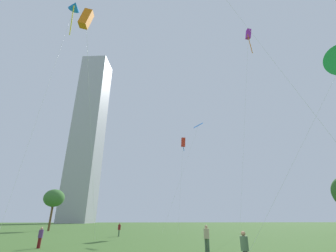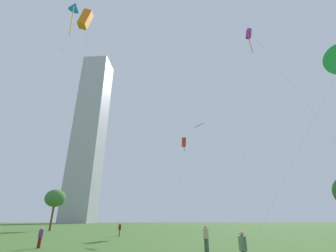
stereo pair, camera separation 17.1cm
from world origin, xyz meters
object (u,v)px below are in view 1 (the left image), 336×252
person_standing_4 (207,236)px  kite_flying_5 (183,142)px  person_standing_0 (119,229)px  park_tree_1 (54,198)px  distant_highrise_0 (88,132)px  kite_flying_6 (198,125)px  person_standing_3 (40,236)px  kite_flying_7 (86,19)px  person_standing_2 (245,247)px  kite_flying_0 (248,35)px  kite_flying_2 (75,7)px

person_standing_4 → kite_flying_5: (2.17, 25.07, 15.25)m
person_standing_0 → park_tree_1: 22.19m
distant_highrise_0 → kite_flying_5: bearing=-55.6°
person_standing_4 → distant_highrise_0: 125.67m
kite_flying_6 → person_standing_3: bearing=-132.3°
kite_flying_6 → kite_flying_7: (-14.70, -25.55, -1.23)m
kite_flying_7 → distant_highrise_0: 120.35m
person_standing_2 → person_standing_4: bearing=1.7°
person_standing_3 → distant_highrise_0: size_ratio=0.02×
kite_flying_6 → distant_highrise_0: 102.20m
person_standing_2 → person_standing_3: person_standing_2 is taller
kite_flying_0 → park_tree_1: size_ratio=3.84×
kite_flying_2 → kite_flying_7: (3.53, -5.16, -7.20)m
kite_flying_2 → park_tree_1: 36.08m
kite_flying_7 → person_standing_2: bearing=-17.2°
person_standing_0 → person_standing_4: size_ratio=0.94×
person_standing_3 → kite_flying_5: kite_flying_5 is taller
kite_flying_6 → park_tree_1: 32.02m
kite_flying_0 → kite_flying_6: (-5.49, 14.04, -9.48)m
kite_flying_2 → distant_highrise_0: bearing=104.2°
person_standing_2 → distant_highrise_0: (-40.84, 115.43, 47.48)m
person_standing_4 → kite_flying_6: 29.04m
kite_flying_7 → park_tree_1: 38.60m
kite_flying_2 → kite_flying_0: bearing=15.0°
park_tree_1 → distant_highrise_0: size_ratio=0.08×
person_standing_3 → kite_flying_2: (-0.60, -1.03, 23.97)m
distant_highrise_0 → kite_flying_2: bearing=-68.3°
person_standing_3 → distant_highrise_0: (-27.68, 106.06, 47.53)m
person_standing_4 → park_tree_1: (-23.16, 31.14, 4.92)m
kite_flying_6 → park_tree_1: size_ratio=2.58×
person_standing_2 → kite_flying_5: bearing=-4.5°
kite_flying_2 → distant_highrise_0: size_ratio=0.27×
kite_flying_6 → kite_flying_7: size_ratio=1.06×
person_standing_3 → kite_flying_2: kite_flying_2 is taller
person_standing_3 → kite_flying_0: size_ratio=0.05×
kite_flying_6 → kite_flying_7: 29.50m
distant_highrise_0 → kite_flying_6: bearing=-54.9°
person_standing_4 → kite_flying_0: size_ratio=0.06×
person_standing_0 → distant_highrise_0: 109.74m
kite_flying_5 → person_standing_0: bearing=-137.4°
kite_flying_5 → distant_highrise_0: 99.59m
kite_flying_5 → kite_flying_7: bearing=-113.2°
kite_flying_2 → person_standing_4: bearing=-8.4°
person_standing_4 → distant_highrise_0: distant_highrise_0 is taller
kite_flying_2 → kite_flying_5: bearing=55.9°
kite_flying_6 → park_tree_1: bearing=162.6°
person_standing_0 → kite_flying_6: bearing=113.7°
kite_flying_2 → kite_flying_7: size_ratio=1.38×
person_standing_2 → kite_flying_6: (4.47, 28.72, 17.94)m
person_standing_0 → kite_flying_0: (18.37, -7.28, 27.42)m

